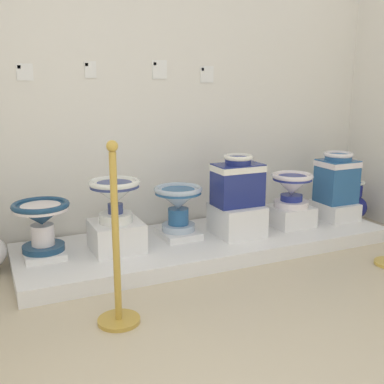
{
  "coord_description": "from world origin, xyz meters",
  "views": [
    {
      "loc": [
        0.23,
        -1.18,
        1.37
      ],
      "look_at": [
        1.73,
        2.13,
        0.5
      ],
      "focal_mm": 44.2,
      "sensor_mm": 36.0,
      "label": 1
    }
  ],
  "objects": [
    {
      "name": "decorative_vase_corner",
      "position": [
        3.55,
        2.24,
        0.16
      ],
      "size": [
        0.22,
        0.22,
        0.4
      ],
      "color": "white",
      "rests_on": "ground_plane"
    },
    {
      "name": "antique_toilet_slender_white",
      "position": [
        2.67,
        2.09,
        0.47
      ],
      "size": [
        0.36,
        0.36,
        0.29
      ],
      "color": "white",
      "rests_on": "plinth_block_slender_white"
    },
    {
      "name": "antique_toilet_tall_cobalt",
      "position": [
        2.12,
        2.08,
        0.57
      ],
      "size": [
        0.39,
        0.25,
        0.42
      ],
      "color": "navy",
      "rests_on": "plinth_block_tall_cobalt"
    },
    {
      "name": "stanchion_post_near_left",
      "position": [
        0.87,
        1.25,
        0.33
      ],
      "size": [
        0.25,
        0.25,
        1.06
      ],
      "color": "gold",
      "rests_on": "ground_plane"
    },
    {
      "name": "ground_plane",
      "position": [
        1.88,
        0.71,
        -0.01
      ],
      "size": [
        5.75,
        5.43,
        0.02
      ],
      "primitive_type": "cube",
      "color": "beige"
    },
    {
      "name": "wall_back",
      "position": [
        1.88,
        2.66,
        1.5
      ],
      "size": [
        3.95,
        0.06,
        3.01
      ],
      "primitive_type": "cube",
      "color": "white",
      "rests_on": "ground_plane"
    },
    {
      "name": "info_placard_first",
      "position": [
        0.59,
        2.62,
        1.42
      ],
      "size": [
        0.12,
        0.01,
        0.12
      ],
      "color": "white"
    },
    {
      "name": "info_placard_third",
      "position": [
        1.66,
        2.62,
        1.45
      ],
      "size": [
        0.13,
        0.01,
        0.15
      ],
      "color": "white"
    },
    {
      "name": "info_placard_second",
      "position": [
        1.08,
        2.62,
        1.44
      ],
      "size": [
        0.09,
        0.01,
        0.13
      ],
      "color": "white"
    },
    {
      "name": "info_placard_fourth",
      "position": [
        2.1,
        2.62,
        1.41
      ],
      "size": [
        0.13,
        0.01,
        0.14
      ],
      "color": "white"
    },
    {
      "name": "antique_toilet_pale_glazed",
      "position": [
        1.65,
        2.22,
        0.42
      ],
      "size": [
        0.39,
        0.39,
        0.36
      ],
      "color": "#AEC1D5",
      "rests_on": "plinth_block_pale_glazed"
    },
    {
      "name": "antique_toilet_broad_patterned",
      "position": [
        1.11,
        2.13,
        0.55
      ],
      "size": [
        0.38,
        0.38,
        0.32
      ],
      "color": "white",
      "rests_on": "plinth_block_broad_patterned"
    },
    {
      "name": "antique_toilet_central_ornate",
      "position": [
        0.59,
        2.2,
        0.41
      ],
      "size": [
        0.41,
        0.41,
        0.36
      ],
      "color": "navy",
      "rests_on": "plinth_block_central_ornate"
    },
    {
      "name": "plinth_block_squat_floral",
      "position": [
        3.17,
        2.1,
        0.19
      ],
      "size": [
        0.31,
        0.38,
        0.16
      ],
      "primitive_type": "cube",
      "color": "white",
      "rests_on": "display_platform"
    },
    {
      "name": "antique_toilet_squat_floral",
      "position": [
        3.17,
        2.1,
        0.51
      ],
      "size": [
        0.32,
        0.29,
        0.46
      ],
      "color": "#285B93",
      "rests_on": "plinth_block_squat_floral"
    },
    {
      "name": "plinth_block_pale_glazed",
      "position": [
        1.65,
        2.22,
        0.14
      ],
      "size": [
        0.29,
        0.36,
        0.05
      ],
      "primitive_type": "cube",
      "color": "white",
      "rests_on": "display_platform"
    },
    {
      "name": "display_platform",
      "position": [
        1.88,
        2.13,
        0.06
      ],
      "size": [
        3.04,
        0.96,
        0.11
      ],
      "primitive_type": "cube",
      "color": "white",
      "rests_on": "ground_plane"
    },
    {
      "name": "plinth_block_broad_patterned",
      "position": [
        1.11,
        2.13,
        0.22
      ],
      "size": [
        0.37,
        0.37,
        0.22
      ],
      "primitive_type": "cube",
      "color": "white",
      "rests_on": "display_platform"
    },
    {
      "name": "plinth_block_central_ornate",
      "position": [
        0.59,
        2.2,
        0.14
      ],
      "size": [
        0.28,
        0.33,
        0.05
      ],
      "primitive_type": "cube",
      "color": "white",
      "rests_on": "display_platform"
    },
    {
      "name": "plinth_block_tall_cobalt",
      "position": [
        2.12,
        2.08,
        0.24
      ],
      "size": [
        0.37,
        0.39,
        0.25
      ],
      "primitive_type": "cube",
      "color": "white",
      "rests_on": "display_platform"
    },
    {
      "name": "plinth_block_slender_white",
      "position": [
        2.67,
        2.09,
        0.2
      ],
      "size": [
        0.34,
        0.32,
        0.17
      ],
      "primitive_type": "cube",
      "color": "white",
      "rests_on": "display_platform"
    }
  ]
}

